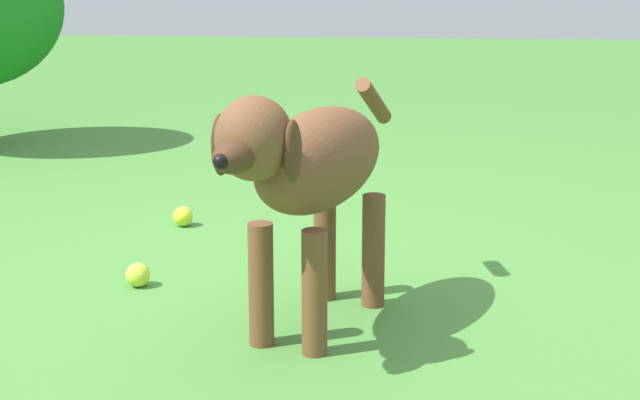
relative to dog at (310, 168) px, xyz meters
name	(u,v)px	position (x,y,z in m)	size (l,w,h in m)	color
ground	(242,295)	(-0.21, 0.24, -0.41)	(14.00, 14.00, 0.00)	#478438
dog	(310,168)	(0.00, 0.00, 0.00)	(0.41, 0.87, 0.61)	brown
tennis_ball_1	(183,216)	(-0.51, 0.89, -0.37)	(0.07, 0.07, 0.07)	#CADE30
tennis_ball_2	(138,275)	(-0.50, 0.29, -0.37)	(0.07, 0.07, 0.07)	#C4E23C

